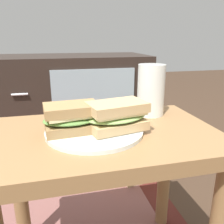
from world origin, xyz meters
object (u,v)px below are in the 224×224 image
(sandwich_back, at_px, (117,116))
(sandwich_front, at_px, (72,117))
(beer_glass, at_px, (151,91))
(tv_cabinet, at_px, (70,102))
(paper_bag, at_px, (137,149))
(plate, at_px, (95,132))

(sandwich_back, bearing_deg, sandwich_front, 169.25)
(beer_glass, bearing_deg, tv_cabinet, 102.48)
(paper_bag, bearing_deg, tv_cabinet, 120.96)
(tv_cabinet, relative_size, plate, 4.05)
(tv_cabinet, distance_m, beer_glass, 0.90)
(sandwich_back, height_order, paper_bag, sandwich_back)
(tv_cabinet, height_order, beer_glass, beer_glass)
(plate, height_order, paper_bag, plate)
(beer_glass, relative_size, paper_bag, 0.47)
(sandwich_back, xyz_separation_m, paper_bag, (0.24, 0.49, -0.35))
(beer_glass, xyz_separation_m, paper_bag, (0.10, 0.37, -0.38))
(plate, xyz_separation_m, sandwich_back, (0.05, -0.01, 0.04))
(sandwich_back, bearing_deg, plate, 169.25)
(sandwich_front, bearing_deg, sandwich_back, -10.75)
(sandwich_front, relative_size, beer_glass, 0.94)
(tv_cabinet, xyz_separation_m, beer_glass, (0.19, -0.84, 0.24))
(tv_cabinet, bearing_deg, paper_bag, -59.04)
(tv_cabinet, relative_size, beer_glass, 6.43)
(sandwich_front, xyz_separation_m, paper_bag, (0.34, 0.47, -0.35))
(paper_bag, bearing_deg, sandwich_back, -115.81)
(sandwich_front, xyz_separation_m, beer_glass, (0.24, 0.10, 0.03))
(tv_cabinet, height_order, sandwich_front, tv_cabinet)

